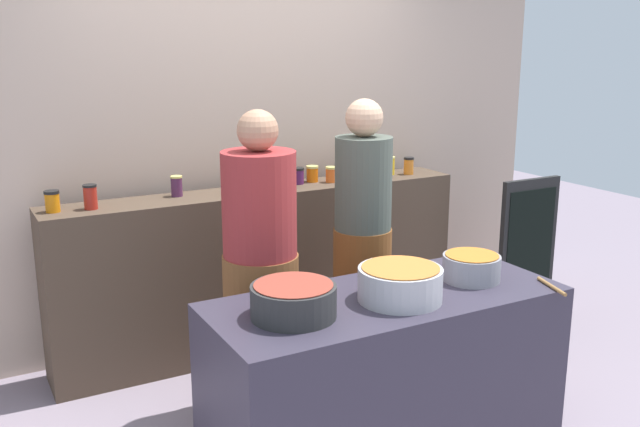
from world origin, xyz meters
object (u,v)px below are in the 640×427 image
Objects in this scene: preserve_jar_10 at (363,168)px; cook_with_tongs at (261,283)px; preserve_jar_2 at (177,186)px; cooking_pot_left at (294,301)px; preserve_jar_8 at (331,174)px; preserve_jar_12 at (389,166)px; cooking_pot_center at (400,284)px; preserve_jar_7 at (312,174)px; cooking_pot_right at (471,267)px; preserve_jar_13 at (409,166)px; preserve_jar_1 at (90,197)px; preserve_jar_5 at (289,179)px; preserve_jar_6 at (298,176)px; preserve_jar_11 at (382,169)px; cook_in_cap at (362,251)px; preserve_jar_4 at (260,183)px; preserve_jar_0 at (52,201)px; preserve_jar_3 at (240,182)px; chalkboard_sign at (527,250)px; wooden_spoon at (552,286)px; preserve_jar_9 at (345,171)px.

cook_with_tongs is at bearing -144.35° from preserve_jar_10.
preserve_jar_2 is 0.33× the size of cooking_pot_left.
preserve_jar_2 is 1.20× the size of preserve_jar_8.
preserve_jar_12 reaches higher than cooking_pot_center.
cooking_pot_right is at bearing -86.00° from preserve_jar_7.
cook_with_tongs is at bearing -152.72° from preserve_jar_13.
preserve_jar_1 is 1.11× the size of preserve_jar_5.
preserve_jar_1 is 0.53m from preserve_jar_2.
preserve_jar_6 is 0.60m from preserve_jar_11.
cook_in_cap reaches higher than preserve_jar_8.
preserve_jar_0 is at bearing 176.58° from preserve_jar_4.
preserve_jar_8 is at bearing 3.94° from preserve_jar_3.
cooking_pot_left is at bearing -101.48° from cook_with_tongs.
cook_in_cap reaches higher than preserve_jar_3.
preserve_jar_7 is 0.90× the size of preserve_jar_13.
preserve_jar_1 is at bearing 170.06° from chalkboard_sign.
preserve_jar_1 is 1.57m from cook_in_cap.
preserve_jar_3 is at bearing 76.66° from cooking_pot_left.
preserve_jar_2 is 1.50m from cooking_pot_left.
preserve_jar_8 is at bearing -4.03° from preserve_jar_2.
preserve_jar_13 is at bearing 143.23° from chalkboard_sign.
cooking_pot_left is 0.67m from cook_with_tongs.
preserve_jar_2 is 0.92m from preserve_jar_7.
preserve_jar_7 is at bearing -0.02° from preserve_jar_2.
preserve_jar_12 is at bearing 44.58° from cooking_pot_left.
preserve_jar_4 reaches higher than wooden_spoon.
preserve_jar_0 is 0.86× the size of preserve_jar_1.
preserve_jar_1 is at bearing 177.67° from preserve_jar_4.
preserve_jar_0 is 1.08m from preserve_jar_3.
preserve_jar_1 is 1.34× the size of preserve_jar_8.
preserve_jar_6 is 0.74m from cook_in_cap.
cook_in_cap is 1.59× the size of chalkboard_sign.
preserve_jar_11 is (2.12, -0.04, 0.00)m from preserve_jar_0.
preserve_jar_5 is 0.17m from preserve_jar_6.
preserve_jar_10 is at bearing 7.05° from preserve_jar_4.
preserve_jar_2 is 1.13× the size of preserve_jar_9.
preserve_jar_1 is 1.09m from cook_with_tongs.
preserve_jar_3 is 0.14× the size of chalkboard_sign.
preserve_jar_9 reaches higher than preserve_jar_6.
preserve_jar_1 is 1.52m from cooking_pot_left.
preserve_jar_0 is 0.96× the size of preserve_jar_11.
preserve_jar_3 reaches higher than preserve_jar_11.
preserve_jar_10 is at bearing 7.97° from preserve_jar_8.
preserve_jar_2 is 1.15m from preserve_jar_9.
cook_with_tongs is at bearing 140.86° from wooden_spoon.
preserve_jar_13 reaches higher than preserve_jar_6.
preserve_jar_3 is 0.67m from preserve_jar_8.
preserve_jar_1 is 2.48m from wooden_spoon.
preserve_jar_2 reaches higher than chalkboard_sign.
preserve_jar_5 is 0.08× the size of cook_in_cap.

